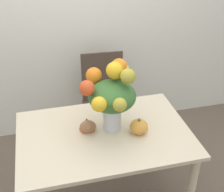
% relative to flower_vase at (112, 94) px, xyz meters
% --- Properties ---
extents(wall_back, '(8.00, 0.06, 2.70)m').
position_rel_flower_vase_xyz_m(wall_back, '(-0.07, 1.16, 0.31)').
color(wall_back, silver).
rests_on(wall_back, ground_plane).
extents(dining_table, '(1.21, 0.82, 0.77)m').
position_rel_flower_vase_xyz_m(dining_table, '(-0.07, -0.05, -0.39)').
color(dining_table, beige).
rests_on(dining_table, ground_plane).
extents(flower_vase, '(0.39, 0.42, 0.50)m').
position_rel_flower_vase_xyz_m(flower_vase, '(0.00, 0.00, 0.00)').
color(flower_vase, silver).
rests_on(flower_vase, dining_table).
extents(pumpkin, '(0.13, 0.13, 0.12)m').
position_rel_flower_vase_xyz_m(pumpkin, '(0.17, -0.10, -0.23)').
color(pumpkin, gold).
rests_on(pumpkin, dining_table).
extents(turkey_figurine, '(0.12, 0.16, 0.09)m').
position_rel_flower_vase_xyz_m(turkey_figurine, '(-0.17, 0.01, -0.23)').
color(turkey_figurine, '#936642').
rests_on(turkey_figurine, dining_table).
extents(dining_chair_near_window, '(0.44, 0.44, 0.97)m').
position_rel_flower_vase_xyz_m(dining_chair_near_window, '(0.11, 0.75, -0.54)').
color(dining_chair_near_window, '#47382D').
rests_on(dining_chair_near_window, ground_plane).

